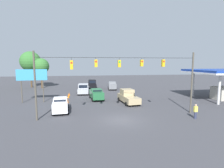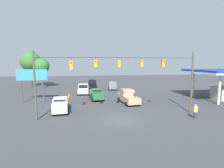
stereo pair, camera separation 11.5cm
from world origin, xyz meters
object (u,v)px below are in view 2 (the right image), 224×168
traffic_cone_second (65,104)px  sedan_green_withflow_mid (96,94)px  traffic_cone_fourth (67,99)px  pickup_truck_tan_crossing_near (128,97)px  pickup_truck_black_withflow_deep (92,84)px  traffic_cone_third (67,101)px  tree_horizon_right (31,62)px  roadside_billboard (32,77)px  overhead_signal_span (118,75)px  traffic_cone_nearest (63,108)px  pickup_truck_silver_withflow_far (84,89)px  tree_horizon_left (41,66)px  sedan_white_parked_shoulder (60,104)px  sedan_grey_oncoming_deep (112,85)px  pedestrian (195,112)px  traffic_cone_farthest (69,94)px  traffic_cone_fifth (68,96)px

traffic_cone_second → sedan_green_withflow_mid: bearing=-139.8°
traffic_cone_fourth → pickup_truck_tan_crossing_near: bearing=161.2°
pickup_truck_tan_crossing_near → pickup_truck_black_withflow_deep: bearing=-74.8°
traffic_cone_third → tree_horizon_right: 23.33m
traffic_cone_second → tree_horizon_right: (10.66, -21.89, 6.33)m
roadside_billboard → tree_horizon_right: size_ratio=0.57×
overhead_signal_span → traffic_cone_nearest: size_ratio=27.34×
pickup_truck_tan_crossing_near → sedan_green_withflow_mid: pickup_truck_tan_crossing_near is taller
sedan_green_withflow_mid → traffic_cone_nearest: (4.89, 6.23, -0.63)m
sedan_green_withflow_mid → traffic_cone_nearest: 7.94m
overhead_signal_span → traffic_cone_third: (6.57, -8.15, -4.59)m
pickup_truck_silver_withflow_far → traffic_cone_third: size_ratio=7.90×
traffic_cone_third → traffic_cone_second: bearing=86.8°
traffic_cone_fourth → tree_horizon_left: 18.57m
sedan_green_withflow_mid → traffic_cone_nearest: bearing=51.8°
pickup_truck_tan_crossing_near → traffic_cone_second: 9.63m
overhead_signal_span → tree_horizon_left: overhead_signal_span is taller
pickup_truck_silver_withflow_far → tree_horizon_right: (13.29, -11.62, 5.69)m
pickup_truck_silver_withflow_far → traffic_cone_nearest: 12.73m
traffic_cone_second → sedan_white_parked_shoulder: bearing=83.9°
traffic_cone_second → tree_horizon_left: (7.70, -20.14, 5.15)m
overhead_signal_span → tree_horizon_right: size_ratio=2.02×
pickup_truck_tan_crossing_near → sedan_grey_oncoming_deep: bearing=-89.3°
sedan_white_parked_shoulder → traffic_cone_nearest: bearing=-108.6°
pickup_truck_silver_withflow_far → sedan_green_withflow_mid: bearing=109.5°
sedan_green_withflow_mid → pickup_truck_black_withflow_deep: pickup_truck_black_withflow_deep is taller
pickup_truck_silver_withflow_far → pedestrian: pickup_truck_silver_withflow_far is taller
pickup_truck_black_withflow_deep → roadside_billboard: (10.10, 15.09, 3.03)m
pickup_truck_silver_withflow_far → roadside_billboard: size_ratio=1.02×
pickup_truck_tan_crossing_near → traffic_cone_third: (9.47, -1.50, -0.64)m
pickup_truck_black_withflow_deep → traffic_cone_nearest: size_ratio=8.03×
traffic_cone_second → sedan_grey_oncoming_deep: bearing=-121.7°
overhead_signal_span → sedan_green_withflow_mid: bearing=-79.5°
traffic_cone_farthest → roadside_billboard: (5.22, 4.90, 3.66)m
traffic_cone_fifth → traffic_cone_farthest: bearing=-88.8°
sedan_green_withflow_mid → tree_horizon_left: tree_horizon_left is taller
overhead_signal_span → pedestrian: size_ratio=11.19×
pickup_truck_black_withflow_deep → tree_horizon_right: 16.76m
sedan_grey_oncoming_deep → tree_horizon_right: tree_horizon_right is taller
pickup_truck_silver_withflow_far → tree_horizon_left: tree_horizon_left is taller
overhead_signal_span → traffic_cone_fifth: size_ratio=27.34×
sedan_white_parked_shoulder → tree_horizon_right: 27.42m
traffic_cone_second → traffic_cone_fourth: (0.09, -3.99, 0.00)m
traffic_cone_fifth → tree_horizon_left: 16.67m
traffic_cone_farthest → pedestrian: 22.51m
traffic_cone_nearest → traffic_cone_fifth: size_ratio=1.00×
sedan_white_parked_shoulder → pedestrian: sedan_white_parked_shoulder is taller
pickup_truck_silver_withflow_far → traffic_cone_farthest: size_ratio=7.90×
pickup_truck_black_withflow_deep → roadside_billboard: 18.41m
sedan_green_withflow_mid → pedestrian: sedan_green_withflow_mid is taller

